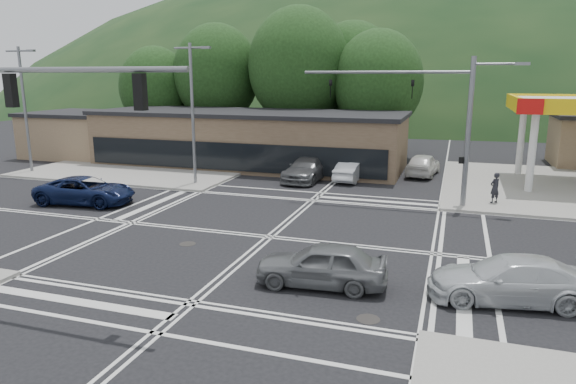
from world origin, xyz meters
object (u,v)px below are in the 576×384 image
(car_northbound, at_px, (308,169))
(pedestrian, at_px, (495,188))
(car_queue_a, at_px, (352,171))
(car_blue_west, at_px, (85,190))
(car_grey_center, at_px, (322,264))
(car_queue_b, at_px, (423,164))
(car_silver_east, at_px, (510,279))

(car_northbound, relative_size, pedestrian, 3.29)
(car_queue_a, bearing_deg, pedestrian, 160.18)
(car_blue_west, xyz_separation_m, pedestrian, (21.70, 6.73, 0.24))
(car_queue_a, xyz_separation_m, car_northbound, (-2.88, -0.76, 0.13))
(car_blue_west, bearing_deg, pedestrian, -79.53)
(car_blue_west, relative_size, car_queue_a, 1.32)
(car_grey_center, relative_size, car_queue_b, 0.95)
(car_northbound, xyz_separation_m, pedestrian, (11.71, -3.50, 0.19))
(car_silver_east, bearing_deg, pedestrian, 169.81)
(car_blue_west, xyz_separation_m, car_queue_b, (17.37, 14.41, 0.04))
(car_queue_a, relative_size, car_northbound, 0.74)
(car_silver_east, relative_size, car_queue_a, 1.23)
(car_silver_east, height_order, pedestrian, pedestrian)
(car_grey_center, xyz_separation_m, car_northbound, (-5.43, 17.24, 0.05))
(car_blue_west, relative_size, car_queue_b, 1.16)
(car_grey_center, height_order, pedestrian, pedestrian)
(car_silver_east, distance_m, car_northbound, 20.14)
(car_blue_west, xyz_separation_m, car_grey_center, (15.42, -7.01, 0.00))
(car_blue_west, bearing_deg, car_grey_center, -121.21)
(car_grey_center, distance_m, pedestrian, 15.11)
(pedestrian, bearing_deg, car_blue_west, -25.45)
(car_queue_a, bearing_deg, car_grey_center, 103.99)
(car_grey_center, bearing_deg, car_silver_east, 91.15)
(car_grey_center, height_order, car_queue_b, car_queue_b)
(car_blue_west, relative_size, car_northbound, 0.98)
(car_queue_a, distance_m, pedestrian, 9.81)
(car_queue_a, relative_size, pedestrian, 2.43)
(car_blue_west, height_order, car_northbound, car_northbound)
(car_queue_b, bearing_deg, car_blue_west, 46.55)
(car_northbound, bearing_deg, car_queue_b, 34.24)
(car_blue_west, height_order, car_silver_east, car_blue_west)
(car_grey_center, xyz_separation_m, car_queue_a, (-2.55, 18.00, -0.08))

